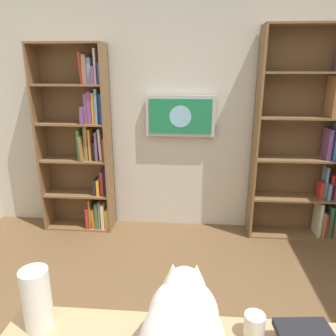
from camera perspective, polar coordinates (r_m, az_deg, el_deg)
name	(u,v)px	position (r m, az deg, el deg)	size (l,w,h in m)	color
wall_back	(185,106)	(3.51, 2.96, 10.71)	(4.52, 0.06, 2.70)	beige
bookshelf_left	(311,138)	(3.58, 23.70, 4.86)	(0.89, 0.28, 2.13)	brown
bookshelf_right	(84,144)	(3.60, -14.57, 4.16)	(0.75, 0.28, 1.98)	brown
wall_mounted_tv	(180,116)	(3.44, 2.20, 9.08)	(0.72, 0.07, 0.43)	#B7B7BC
paper_towel_roll	(37,299)	(1.45, -21.99, -20.52)	(0.11, 0.11, 0.26)	white
coffee_mug	(254,326)	(1.41, 14.86, -25.12)	(0.08, 0.08, 0.10)	white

